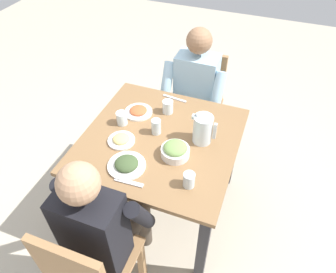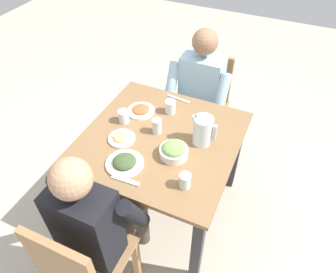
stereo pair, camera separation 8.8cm
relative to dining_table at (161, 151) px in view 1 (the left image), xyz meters
The scene contains 17 objects.
ground_plane 0.63m from the dining_table, ahead, with size 8.00×8.00×0.00m, color #B7AD99.
dining_table is the anchor object (origin of this frame).
chair_near 0.83m from the dining_table, 95.94° to the right, with size 0.40×0.40×0.89m.
chair_far 0.82m from the dining_table, 87.98° to the left, with size 0.40×0.40×0.89m.
diner_near 0.61m from the dining_table, 97.92° to the right, with size 0.48×0.53×1.18m.
diner_far 0.61m from the dining_table, 87.30° to the left, with size 0.48×0.53×1.18m.
water_pitcher 0.34m from the dining_table, 16.02° to the left, with size 0.16×0.12×0.19m.
salad_bowl 0.23m from the dining_table, 37.33° to the right, with size 0.17×0.17×0.09m.
plate_rice_curry 0.32m from the dining_table, 142.07° to the left, with size 0.19×0.19×0.04m.
plate_fries 0.28m from the dining_table, 152.67° to the right, with size 0.17×0.17×0.04m.
plate_dolmas 0.33m from the dining_table, 108.19° to the right, with size 0.22×0.22×0.05m.
water_glass_center 0.44m from the dining_table, 45.90° to the right, with size 0.07×0.07×0.09m, color silver.
water_glass_far_left 0.18m from the dining_table, 137.16° to the left, with size 0.06×0.06×0.10m, color silver.
water_glass_near_right 0.33m from the dining_table, behind, with size 0.07×0.07×0.09m, color silver.
water_glass_far_right 0.31m from the dining_table, 100.07° to the left, with size 0.07×0.07×0.09m, color silver.
fork_near 0.41m from the dining_table, 94.57° to the right, with size 0.17×0.03×0.01m, color silver.
knife_near 0.44m from the dining_table, 97.27° to the left, with size 0.18×0.02×0.01m, color silver.
Camera 1 is at (0.55, -1.33, 2.13)m, focal length 33.50 mm.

